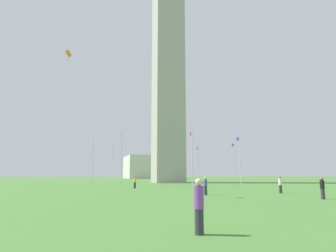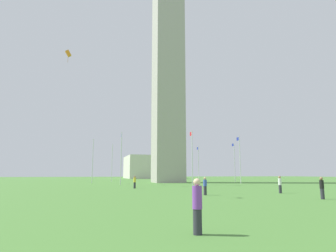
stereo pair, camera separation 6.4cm
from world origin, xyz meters
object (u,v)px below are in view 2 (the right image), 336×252
Objects in this scene: flagpole_s at (192,155)px; flagpole_nw at (198,162)px; obelisk_monument at (168,56)px; person_purple_shirt at (197,206)px; person_blue_shirt at (205,186)px; flagpole_e at (93,159)px; distant_building at (146,167)px; flagpole_w at (234,161)px; person_white_shirt at (280,185)px; person_yellow_shirt at (135,182)px; flagpole_sw at (240,158)px; kite_orange_box at (68,54)px; flagpole_n at (153,162)px; flagpole_ne at (112,161)px; flagpole_se at (121,156)px; person_black_shirt at (322,188)px.

flagpole_nw is at bearing -22.50° from flagpole_s.
obelisk_monument reaches higher than person_purple_shirt.
flagpole_e is at bearing 33.59° from person_blue_shirt.
flagpole_nw is 0.40× the size of distant_building.
flagpole_e is 5.18× the size of person_purple_shirt.
person_white_shirt is at bearing 158.98° from flagpole_w.
flagpole_e is at bearing 159.54° from distant_building.
person_purple_shirt is 30.42m from person_yellow_shirt.
flagpole_e and flagpole_sw have the same top height.
flagpole_w reaches higher than person_white_shirt.
flagpole_w is 43.39m from kite_orange_box.
flagpole_s and flagpole_w have the same top height.
flagpole_ne is at bearing 112.50° from flagpole_n.
flagpole_nw is (23.04, -0.00, 0.00)m from flagpole_sw.
flagpole_w reaches higher than distant_building.
distant_building is at bearing -14.62° from person_yellow_shirt.
person_purple_shirt is (-42.95, 1.68, -4.12)m from flagpole_se.
flagpole_ne is 5.18× the size of person_purple_shirt.
flagpole_sw is at bearing -17.26° from person_white_shirt.
obelisk_monument is 29.33m from flagpole_n.
flagpole_n is 12.47m from flagpole_nw.
kite_orange_box is at bearing 51.74° from person_purple_shirt.
obelisk_monument is 6.37× the size of flagpole_s.
obelisk_monument is at bearing -55.83° from kite_orange_box.
person_purple_shirt is (-54.46, 29.49, -4.12)m from flagpole_w.
flagpole_e is 4.27× the size of kite_orange_box.
flagpole_s is at bearing -157.50° from flagpole_ne.
kite_orange_box is at bearing 159.78° from flagpole_ne.
flagpole_sw is (-11.47, -11.52, -24.35)m from obelisk_monument.
flagpole_nw reaches higher than person_black_shirt.
person_yellow_shirt is (-12.62, 22.39, -4.19)m from flagpole_sw.
flagpole_s reaches higher than person_yellow_shirt.
flagpole_se reaches higher than distant_building.
flagpole_sw is at bearing -90.00° from flagpole_se.
flagpole_e and flagpole_s have the same top height.
person_purple_shirt reaches higher than person_white_shirt.
person_blue_shirt is at bearing -165.47° from flagpole_e.
distant_building is (83.23, -16.63, 3.76)m from person_yellow_shirt.
person_white_shirt is 0.79× the size of kite_orange_box.
distant_building is at bearing 11.92° from person_blue_shirt.
flagpole_ne is at bearing 90.00° from flagpole_nw.
person_white_shirt reaches higher than person_black_shirt.
distant_building reaches higher than person_yellow_shirt.
person_white_shirt is (-21.20, -1.88, -4.16)m from flagpole_s.
flagpole_e is 12.47m from flagpole_se.
person_yellow_shirt is (-35.65, 22.39, -4.19)m from flagpole_nw.
obelisk_monument is 47.10m from person_white_shirt.
flagpole_nw is 47.92m from distant_building.
person_purple_shirt is 0.83× the size of kite_orange_box.
flagpole_ne is at bearing 45.00° from flagpole_sw.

